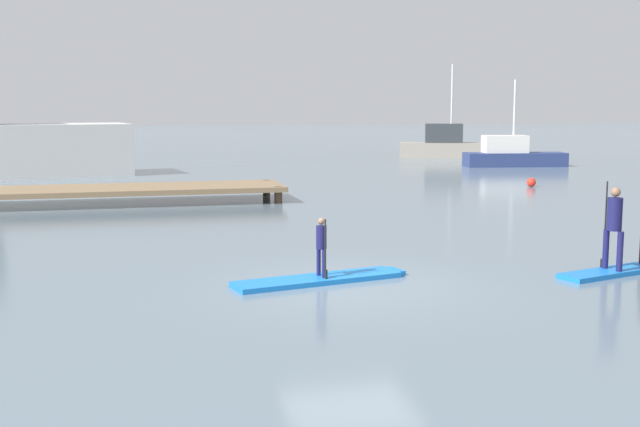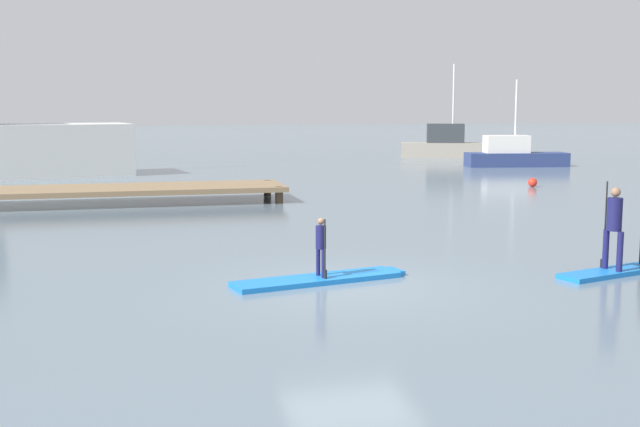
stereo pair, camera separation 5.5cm
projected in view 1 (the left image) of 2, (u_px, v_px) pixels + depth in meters
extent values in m
plane|color=slate|center=(351.00, 287.00, 15.13)|extent=(240.00, 240.00, 0.00)
cube|color=blue|center=(317.00, 279.00, 15.53)|extent=(3.49, 1.47, 0.10)
cube|color=blue|center=(394.00, 271.00, 16.29)|extent=(0.35, 0.58, 0.09)
cylinder|color=#19194C|center=(319.00, 262.00, 15.63)|extent=(0.08, 0.08, 0.55)
cylinder|color=#19194C|center=(324.00, 264.00, 15.41)|extent=(0.08, 0.08, 0.55)
cylinder|color=#19194C|center=(321.00, 237.00, 15.45)|extent=(0.24, 0.24, 0.46)
sphere|color=#8C664C|center=(321.00, 221.00, 15.41)|extent=(0.13, 0.13, 0.13)
cylinder|color=black|center=(325.00, 249.00, 15.33)|extent=(0.03, 0.03, 1.16)
cube|color=black|center=(325.00, 274.00, 15.39)|extent=(0.06, 0.14, 0.18)
cube|color=blue|center=(619.00, 271.00, 16.32)|extent=(3.05, 1.43, 0.10)
cylinder|color=#19194C|center=(606.00, 249.00, 16.30)|extent=(0.12, 0.12, 0.81)
cylinder|color=#19194C|center=(620.00, 252.00, 16.00)|extent=(0.12, 0.12, 0.81)
cylinder|color=#19194C|center=(615.00, 214.00, 16.05)|extent=(0.37, 0.37, 0.67)
sphere|color=#8C664C|center=(616.00, 192.00, 15.99)|extent=(0.19, 0.19, 0.19)
cylinder|color=black|center=(605.00, 225.00, 16.27)|extent=(0.03, 0.03, 1.80)
cube|color=black|center=(603.00, 264.00, 16.38)|extent=(0.07, 0.14, 0.18)
cube|color=#9E9384|center=(447.00, 150.00, 52.01)|extent=(6.30, 3.41, 0.97)
cube|color=#33383D|center=(444.00, 133.00, 51.88)|extent=(2.67, 1.94, 1.24)
cylinder|color=silver|center=(452.00, 94.00, 51.48)|extent=(0.12, 0.12, 3.85)
cube|color=navy|center=(515.00, 159.00, 44.52)|extent=(5.81, 2.45, 0.77)
cube|color=white|center=(505.00, 144.00, 44.35)|extent=(2.58, 1.50, 0.97)
cylinder|color=silver|center=(515.00, 108.00, 44.12)|extent=(0.12, 0.12, 3.08)
cube|color=#846B4C|center=(134.00, 189.00, 27.85)|extent=(10.51, 2.99, 0.18)
cylinder|color=#473828|center=(278.00, 195.00, 27.90)|extent=(0.28, 0.28, 0.59)
cylinder|color=#473828|center=(266.00, 188.00, 30.20)|extent=(0.28, 0.28, 0.59)
sphere|color=red|center=(531.00, 182.00, 33.45)|extent=(0.39, 0.39, 0.39)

